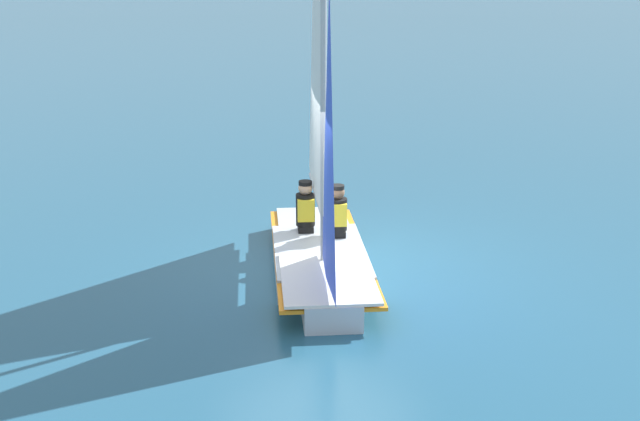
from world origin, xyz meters
TOP-DOWN VIEW (x-y plane):
  - ground_plane at (0.00, 0.00)m, footprint 260.00×260.00m
  - sailboat_main at (0.02, -0.02)m, footprint 3.96×3.68m
  - sailor_helm at (0.23, -0.62)m, footprint 0.43×0.42m
  - sailor_crew at (0.75, -0.44)m, footprint 0.43×0.42m

SIDE VIEW (x-z plane):
  - ground_plane at x=0.00m, z-range 0.00..0.00m
  - sailor_helm at x=0.23m, z-range 0.05..1.21m
  - sailor_crew at x=0.75m, z-range 0.05..1.21m
  - sailboat_main at x=0.02m, z-range -2.01..4.09m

